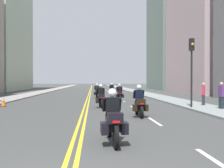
{
  "coord_description": "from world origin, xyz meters",
  "views": [
    {
      "loc": [
        0.49,
        -3.46,
        1.84
      ],
      "look_at": [
        2.39,
        21.76,
        1.56
      ],
      "focal_mm": 40.78,
      "sensor_mm": 36.0,
      "label": 1
    }
  ],
  "objects_px": {
    "motorcycle_2": "(101,98)",
    "motorcycle_4": "(97,92)",
    "motorcycle_3": "(119,94)",
    "pedestrian_0": "(221,96)",
    "pedestrian_1": "(203,94)",
    "motorcycle_0": "(113,121)",
    "motorcycle_1": "(139,104)",
    "traffic_cone_1": "(3,102)",
    "motorcycle_5": "(112,90)",
    "traffic_light_near": "(192,60)"
  },
  "relations": [
    {
      "from": "motorcycle_3",
      "to": "pedestrian_1",
      "type": "height_order",
      "value": "pedestrian_1"
    },
    {
      "from": "traffic_light_near",
      "to": "pedestrian_0",
      "type": "distance_m",
      "value": 2.95
    },
    {
      "from": "traffic_light_near",
      "to": "motorcycle_0",
      "type": "bearing_deg",
      "value": -123.71
    },
    {
      "from": "motorcycle_4",
      "to": "pedestrian_1",
      "type": "height_order",
      "value": "pedestrian_1"
    },
    {
      "from": "motorcycle_1",
      "to": "motorcycle_4",
      "type": "distance_m",
      "value": 15.26
    },
    {
      "from": "motorcycle_5",
      "to": "motorcycle_4",
      "type": "bearing_deg",
      "value": -111.31
    },
    {
      "from": "motorcycle_1",
      "to": "motorcycle_3",
      "type": "distance_m",
      "value": 10.57
    },
    {
      "from": "motorcycle_2",
      "to": "traffic_cone_1",
      "type": "bearing_deg",
      "value": 167.67
    },
    {
      "from": "traffic_light_near",
      "to": "motorcycle_2",
      "type": "bearing_deg",
      "value": 166.32
    },
    {
      "from": "motorcycle_4",
      "to": "pedestrian_0",
      "type": "xyz_separation_m",
      "value": [
        7.59,
        -12.83,
        0.28
      ]
    },
    {
      "from": "motorcycle_2",
      "to": "pedestrian_1",
      "type": "distance_m",
      "value": 7.4
    },
    {
      "from": "traffic_light_near",
      "to": "motorcycle_4",
      "type": "bearing_deg",
      "value": 117.24
    },
    {
      "from": "motorcycle_5",
      "to": "pedestrian_1",
      "type": "xyz_separation_m",
      "value": [
        5.44,
        -16.01,
        0.25
      ]
    },
    {
      "from": "motorcycle_3",
      "to": "motorcycle_2",
      "type": "bearing_deg",
      "value": -106.93
    },
    {
      "from": "motorcycle_4",
      "to": "motorcycle_1",
      "type": "bearing_deg",
      "value": -85.77
    },
    {
      "from": "traffic_light_near",
      "to": "pedestrian_1",
      "type": "height_order",
      "value": "traffic_light_near"
    },
    {
      "from": "motorcycle_0",
      "to": "motorcycle_5",
      "type": "xyz_separation_m",
      "value": [
        1.93,
        26.28,
        -0.04
      ]
    },
    {
      "from": "motorcycle_0",
      "to": "motorcycle_1",
      "type": "xyz_separation_m",
      "value": [
        1.82,
        5.57,
        -0.02
      ]
    },
    {
      "from": "motorcycle_0",
      "to": "pedestrian_0",
      "type": "distance_m",
      "value": 10.84
    },
    {
      "from": "motorcycle_4",
      "to": "pedestrian_1",
      "type": "xyz_separation_m",
      "value": [
        7.5,
        -10.43,
        0.24
      ]
    },
    {
      "from": "motorcycle_2",
      "to": "traffic_light_near",
      "type": "xyz_separation_m",
      "value": [
        5.97,
        -1.45,
        2.56
      ]
    },
    {
      "from": "motorcycle_4",
      "to": "motorcycle_2",
      "type": "bearing_deg",
      "value": -92.56
    },
    {
      "from": "motorcycle_0",
      "to": "pedestrian_1",
      "type": "bearing_deg",
      "value": 51.59
    },
    {
      "from": "motorcycle_0",
      "to": "traffic_light_near",
      "type": "height_order",
      "value": "traffic_light_near"
    },
    {
      "from": "motorcycle_4",
      "to": "motorcycle_5",
      "type": "height_order",
      "value": "motorcycle_5"
    },
    {
      "from": "motorcycle_2",
      "to": "pedestrian_1",
      "type": "bearing_deg",
      "value": -3.85
    },
    {
      "from": "motorcycle_2",
      "to": "pedestrian_1",
      "type": "relative_size",
      "value": 1.21
    },
    {
      "from": "motorcycle_4",
      "to": "motorcycle_5",
      "type": "relative_size",
      "value": 1.04
    },
    {
      "from": "traffic_cone_1",
      "to": "pedestrian_0",
      "type": "height_order",
      "value": "pedestrian_0"
    },
    {
      "from": "motorcycle_3",
      "to": "motorcycle_4",
      "type": "distance_m",
      "value": 4.99
    },
    {
      "from": "motorcycle_3",
      "to": "traffic_cone_1",
      "type": "height_order",
      "value": "motorcycle_3"
    },
    {
      "from": "motorcycle_2",
      "to": "motorcycle_5",
      "type": "bearing_deg",
      "value": 79.84
    },
    {
      "from": "motorcycle_0",
      "to": "pedestrian_0",
      "type": "bearing_deg",
      "value": 43.78
    },
    {
      "from": "motorcycle_1",
      "to": "motorcycle_0",
      "type": "bearing_deg",
      "value": -106.58
    },
    {
      "from": "traffic_cone_1",
      "to": "motorcycle_1",
      "type": "bearing_deg",
      "value": -33.68
    },
    {
      "from": "motorcycle_4",
      "to": "traffic_light_near",
      "type": "relative_size",
      "value": 0.48
    },
    {
      "from": "motorcycle_0",
      "to": "motorcycle_2",
      "type": "height_order",
      "value": "motorcycle_2"
    },
    {
      "from": "motorcycle_2",
      "to": "motorcycle_4",
      "type": "bearing_deg",
      "value": 87.41
    },
    {
      "from": "motorcycle_3",
      "to": "pedestrian_0",
      "type": "height_order",
      "value": "pedestrian_0"
    },
    {
      "from": "motorcycle_2",
      "to": "traffic_cone_1",
      "type": "height_order",
      "value": "motorcycle_2"
    },
    {
      "from": "traffic_cone_1",
      "to": "pedestrian_1",
      "type": "distance_m",
      "value": 14.5
    },
    {
      "from": "motorcycle_0",
      "to": "traffic_light_near",
      "type": "xyz_separation_m",
      "value": [
        5.94,
        8.91,
        2.55
      ]
    },
    {
      "from": "motorcycle_0",
      "to": "motorcycle_1",
      "type": "bearing_deg",
      "value": 69.11
    },
    {
      "from": "motorcycle_2",
      "to": "motorcycle_3",
      "type": "distance_m",
      "value": 6.09
    },
    {
      "from": "motorcycle_0",
      "to": "motorcycle_1",
      "type": "height_order",
      "value": "motorcycle_1"
    },
    {
      "from": "motorcycle_4",
      "to": "pedestrian_1",
      "type": "distance_m",
      "value": 12.85
    },
    {
      "from": "motorcycle_0",
      "to": "traffic_cone_1",
      "type": "distance_m",
      "value": 13.5
    },
    {
      "from": "motorcycle_0",
      "to": "motorcycle_2",
      "type": "relative_size",
      "value": 1.06
    },
    {
      "from": "motorcycle_2",
      "to": "traffic_cone_1",
      "type": "relative_size",
      "value": 2.95
    },
    {
      "from": "traffic_cone_1",
      "to": "pedestrian_1",
      "type": "bearing_deg",
      "value": -4.86
    }
  ]
}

